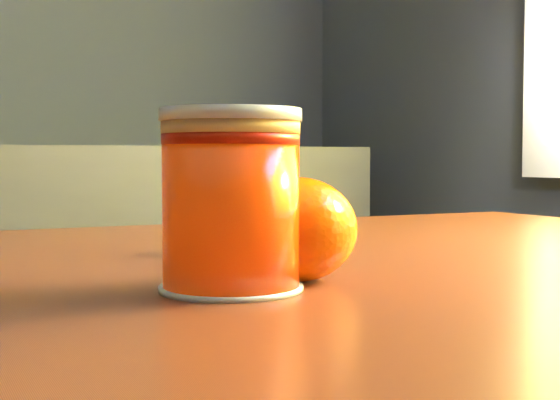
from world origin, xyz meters
name	(u,v)px	position (x,y,z in m)	size (l,w,h in m)	color
table	(294,391)	(0.96, 0.18, 0.69)	(1.10, 0.80, 0.79)	brown
juice_glass	(231,202)	(0.87, 0.07, 0.85)	(0.08, 0.08, 0.11)	#EB3504
orange_front	(298,229)	(0.92, 0.09, 0.83)	(0.08, 0.08, 0.07)	#FD5A05
orange_back	(255,221)	(0.95, 0.23, 0.82)	(0.06, 0.06, 0.06)	#FD5A05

